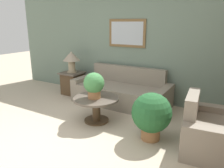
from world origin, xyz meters
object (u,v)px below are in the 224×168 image
couch_main (121,92)px  potted_plant_on_table (94,84)px  side_table (73,83)px  table_lamp (71,58)px  potted_plant_floor (151,114)px  armchair (214,133)px  coffee_table (96,104)px

couch_main → potted_plant_on_table: (0.03, -1.12, 0.47)m
side_table → table_lamp: 0.66m
side_table → potted_plant_floor: size_ratio=0.75×
armchair → potted_plant_on_table: bearing=86.9°
coffee_table → armchair: bearing=1.7°
potted_plant_on_table → armchair: bearing=2.9°
potted_plant_on_table → potted_plant_floor: 1.19m
couch_main → table_lamp: (-1.46, -0.00, 0.68)m
coffee_table → table_lamp: size_ratio=1.58×
side_table → couch_main: bearing=0.1°
armchair → potted_plant_floor: bearing=94.6°
potted_plant_floor → side_table: bearing=155.7°
coffee_table → potted_plant_on_table: bearing=-103.3°
table_lamp → couch_main: bearing=0.1°
side_table → table_lamp: table_lamp is taller
side_table → table_lamp: bearing=-116.6°
couch_main → armchair: (2.09, -1.02, -0.00)m
couch_main → potted_plant_on_table: potted_plant_on_table is taller
armchair → side_table: (-3.55, 1.02, 0.03)m
table_lamp → potted_plant_floor: table_lamp is taller
potted_plant_floor → coffee_table: bearing=174.5°
coffee_table → potted_plant_floor: potted_plant_floor is taller
coffee_table → table_lamp: bearing=144.2°
potted_plant_on_table → potted_plant_floor: size_ratio=0.62×
potted_plant_on_table → potted_plant_floor: (1.15, -0.07, -0.31)m
table_lamp → potted_plant_on_table: table_lamp is taller
armchair → potted_plant_on_table: (-2.06, -0.10, 0.47)m
side_table → table_lamp: size_ratio=1.08×
coffee_table → potted_plant_floor: (1.14, -0.11, 0.09)m
couch_main → table_lamp: table_lamp is taller
side_table → potted_plant_floor: bearing=-24.3°
table_lamp → potted_plant_on_table: bearing=-37.0°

